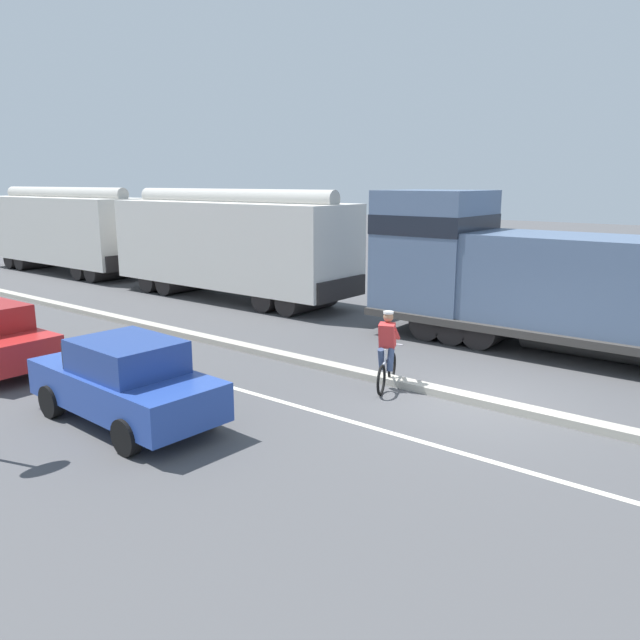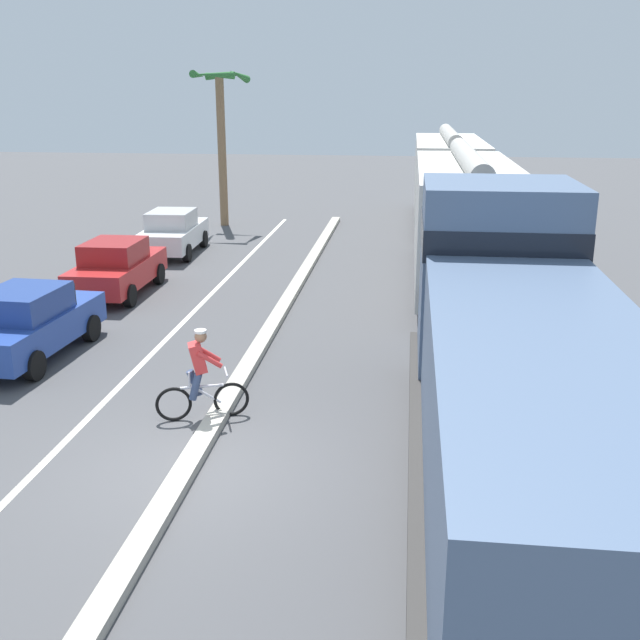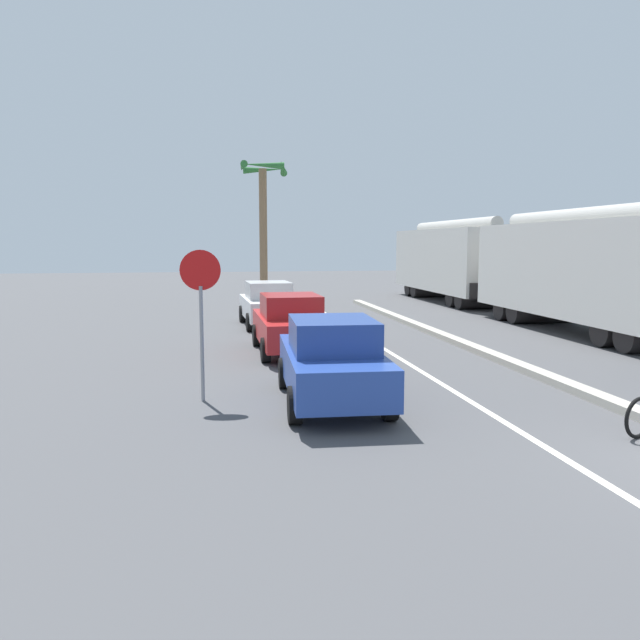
{
  "view_description": "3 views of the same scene",
  "coord_description": "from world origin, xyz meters",
  "px_view_note": "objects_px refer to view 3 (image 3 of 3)",
  "views": [
    {
      "loc": [
        -11.49,
        -5.03,
        4.45
      ],
      "look_at": [
        -0.55,
        3.58,
        1.35
      ],
      "focal_mm": 35.0,
      "sensor_mm": 36.0,
      "label": 1
    },
    {
      "loc": [
        3.36,
        -10.4,
        5.81
      ],
      "look_at": [
        1.78,
        2.79,
        1.71
      ],
      "focal_mm": 42.0,
      "sensor_mm": 36.0,
      "label": 2
    },
    {
      "loc": [
        -7.22,
        -6.61,
        3.0
      ],
      "look_at": [
        -4.79,
        7.35,
        1.25
      ],
      "focal_mm": 35.0,
      "sensor_mm": 36.0,
      "label": 3
    }
  ],
  "objects_px": {
    "parked_car_blue": "(332,360)",
    "parked_car_white": "(268,304)",
    "hopper_car_lead": "(586,271)",
    "stop_sign": "(201,296)",
    "parked_car_red": "(290,324)",
    "palm_tree_near": "(263,206)",
    "hopper_car_middle": "(453,261)"
  },
  "relations": [
    {
      "from": "hopper_car_middle",
      "to": "parked_car_red",
      "type": "distance_m",
      "value": 17.09
    },
    {
      "from": "parked_car_blue",
      "to": "hopper_car_lead",
      "type": "bearing_deg",
      "value": 37.09
    },
    {
      "from": "parked_car_white",
      "to": "stop_sign",
      "type": "relative_size",
      "value": 1.48
    },
    {
      "from": "stop_sign",
      "to": "palm_tree_near",
      "type": "height_order",
      "value": "palm_tree_near"
    },
    {
      "from": "parked_car_blue",
      "to": "stop_sign",
      "type": "height_order",
      "value": "stop_sign"
    },
    {
      "from": "parked_car_blue",
      "to": "parked_car_white",
      "type": "relative_size",
      "value": 1.0
    },
    {
      "from": "stop_sign",
      "to": "parked_car_red",
      "type": "bearing_deg",
      "value": 64.95
    },
    {
      "from": "palm_tree_near",
      "to": "stop_sign",
      "type": "bearing_deg",
      "value": -98.72
    },
    {
      "from": "hopper_car_middle",
      "to": "parked_car_blue",
      "type": "xyz_separation_m",
      "value": [
        -10.06,
        -19.2,
        -1.26
      ]
    },
    {
      "from": "parked_car_white",
      "to": "palm_tree_near",
      "type": "distance_m",
      "value": 7.36
    },
    {
      "from": "palm_tree_near",
      "to": "parked_car_white",
      "type": "bearing_deg",
      "value": -93.46
    },
    {
      "from": "parked_car_blue",
      "to": "parked_car_red",
      "type": "relative_size",
      "value": 1.01
    },
    {
      "from": "parked_car_white",
      "to": "hopper_car_lead",
      "type": "bearing_deg",
      "value": -19.43
    },
    {
      "from": "hopper_car_middle",
      "to": "parked_car_blue",
      "type": "relative_size",
      "value": 2.48
    },
    {
      "from": "parked_car_white",
      "to": "palm_tree_near",
      "type": "relative_size",
      "value": 0.64
    },
    {
      "from": "parked_car_white",
      "to": "stop_sign",
      "type": "distance_m",
      "value": 10.93
    },
    {
      "from": "parked_car_blue",
      "to": "parked_car_red",
      "type": "height_order",
      "value": "same"
    },
    {
      "from": "hopper_car_middle",
      "to": "parked_car_red",
      "type": "bearing_deg",
      "value": -126.55
    },
    {
      "from": "parked_car_red",
      "to": "parked_car_white",
      "type": "height_order",
      "value": "same"
    },
    {
      "from": "hopper_car_lead",
      "to": "parked_car_red",
      "type": "distance_m",
      "value": 10.44
    },
    {
      "from": "parked_car_white",
      "to": "stop_sign",
      "type": "height_order",
      "value": "stop_sign"
    },
    {
      "from": "parked_car_blue",
      "to": "palm_tree_near",
      "type": "height_order",
      "value": "palm_tree_near"
    },
    {
      "from": "parked_car_red",
      "to": "stop_sign",
      "type": "bearing_deg",
      "value": -115.05
    },
    {
      "from": "hopper_car_lead",
      "to": "stop_sign",
      "type": "height_order",
      "value": "hopper_car_lead"
    },
    {
      "from": "hopper_car_lead",
      "to": "stop_sign",
      "type": "relative_size",
      "value": 3.68
    },
    {
      "from": "hopper_car_lead",
      "to": "hopper_car_middle",
      "type": "relative_size",
      "value": 1.0
    },
    {
      "from": "parked_car_red",
      "to": "parked_car_blue",
      "type": "bearing_deg",
      "value": -89.02
    },
    {
      "from": "parked_car_white",
      "to": "palm_tree_near",
      "type": "bearing_deg",
      "value": 86.54
    },
    {
      "from": "hopper_car_lead",
      "to": "parked_car_white",
      "type": "height_order",
      "value": "hopper_car_lead"
    },
    {
      "from": "hopper_car_lead",
      "to": "parked_car_red",
      "type": "bearing_deg",
      "value": -168.36
    },
    {
      "from": "parked_car_blue",
      "to": "palm_tree_near",
      "type": "bearing_deg",
      "value": 89.38
    },
    {
      "from": "parked_car_red",
      "to": "palm_tree_near",
      "type": "xyz_separation_m",
      "value": [
        0.28,
        11.94,
        3.88
      ]
    }
  ]
}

